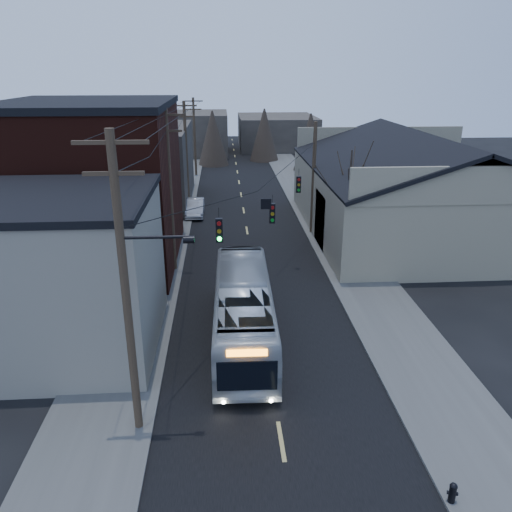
{
  "coord_description": "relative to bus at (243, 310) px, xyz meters",
  "views": [
    {
      "loc": [
        -1.8,
        -11.78,
        12.09
      ],
      "look_at": [
        -0.19,
        12.28,
        3.0
      ],
      "focal_mm": 35.0,
      "sensor_mm": 36.0,
      "label": 1
    }
  ],
  "objects": [
    {
      "name": "bus",
      "position": [
        0.0,
        0.0,
        0.0
      ],
      "size": [
        2.77,
        11.04,
        3.06
      ],
      "primitive_type": "imported",
      "rotation": [
        0.0,
        0.0,
        3.12
      ],
      "color": "#ACB2B8",
      "rests_on": "ground"
    },
    {
      "name": "building_clapboard",
      "position": [
        -8.01,
        -0.09,
        1.97
      ],
      "size": [
        8.0,
        8.0,
        7.0
      ],
      "primitive_type": "cube",
      "color": "gray",
      "rests_on": "ground"
    },
    {
      "name": "sidewalk_right",
      "position": [
        7.49,
        20.91,
        -1.47
      ],
      "size": [
        4.0,
        110.0,
        0.12
      ],
      "primitive_type": "cube",
      "color": "#474744",
      "rests_on": "ground"
    },
    {
      "name": "road_surface",
      "position": [
        0.99,
        20.91,
        -1.52
      ],
      "size": [
        9.0,
        110.0,
        0.02
      ],
      "primitive_type": "cube",
      "color": "black",
      "rests_on": "ground"
    },
    {
      "name": "building_far_right",
      "position": [
        7.99,
        60.91,
        0.97
      ],
      "size": [
        12.0,
        14.0,
        5.0
      ],
      "primitive_type": "cube",
      "color": "#35302A",
      "rests_on": "ground"
    },
    {
      "name": "building_left_far",
      "position": [
        -8.51,
        26.91,
        1.97
      ],
      "size": [
        9.0,
        14.0,
        7.0
      ],
      "primitive_type": "cube",
      "color": "#35302A",
      "rests_on": "ground"
    },
    {
      "name": "building_brick",
      "position": [
        -9.01,
        10.91,
        3.47
      ],
      "size": [
        10.0,
        12.0,
        10.0
      ],
      "primitive_type": "cube",
      "color": "black",
      "rests_on": "ground"
    },
    {
      "name": "bare_tree",
      "position": [
        7.49,
        10.91,
        2.07
      ],
      "size": [
        0.4,
        0.4,
        7.2
      ],
      "primitive_type": "cone",
      "color": "black",
      "rests_on": "ground"
    },
    {
      "name": "fire_hydrant",
      "position": [
        5.69,
        -10.07,
        -1.05
      ],
      "size": [
        0.33,
        0.23,
        0.68
      ],
      "rotation": [
        0.0,
        0.0,
        -0.28
      ],
      "color": "black",
      "rests_on": "sidewalk_right"
    },
    {
      "name": "warehouse",
      "position": [
        13.99,
        15.91,
        1.17
      ],
      "size": [
        16.16,
        20.6,
        7.73
      ],
      "color": "gray",
      "rests_on": "ground"
    },
    {
      "name": "sidewalk_left",
      "position": [
        -5.51,
        20.91,
        -1.47
      ],
      "size": [
        4.0,
        110.0,
        0.12
      ],
      "primitive_type": "cube",
      "color": "#474744",
      "rests_on": "ground"
    },
    {
      "name": "utility_lines",
      "position": [
        -2.12,
        15.05,
        3.42
      ],
      "size": [
        11.24,
        45.28,
        10.5
      ],
      "color": "#382B1E",
      "rests_on": "ground"
    },
    {
      "name": "parked_car",
      "position": [
        -3.31,
        21.58,
        -0.81
      ],
      "size": [
        1.53,
        4.36,
        1.44
      ],
      "primitive_type": "imported",
      "rotation": [
        0.0,
        0.0,
        -0.0
      ],
      "color": "#9D9EA4",
      "rests_on": "ground"
    },
    {
      "name": "building_far_left",
      "position": [
        -5.01,
        55.91,
        1.47
      ],
      "size": [
        10.0,
        12.0,
        6.0
      ],
      "primitive_type": "cube",
      "color": "#35302A",
      "rests_on": "ground"
    },
    {
      "name": "ground",
      "position": [
        0.99,
        -9.09,
        -1.53
      ],
      "size": [
        160.0,
        160.0,
        0.0
      ],
      "primitive_type": "plane",
      "color": "black",
      "rests_on": "ground"
    }
  ]
}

